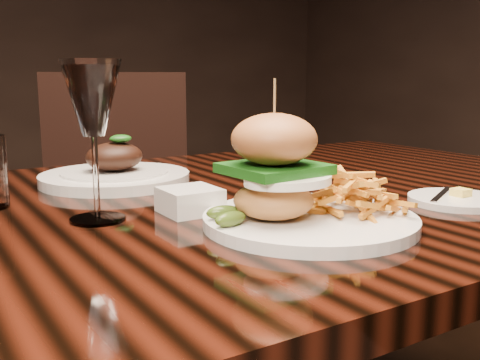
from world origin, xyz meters
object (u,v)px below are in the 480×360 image
burger_plate (305,190)px  wine_glass (92,103)px  dining_table (195,248)px  chair_far (123,206)px  far_dish (115,174)px

burger_plate → wine_glass: wine_glass is taller
dining_table → chair_far: 0.92m
burger_plate → wine_glass: size_ratio=1.30×
burger_plate → far_dish: bearing=111.5°
dining_table → far_dish: far_dish is taller
dining_table → far_dish: 0.23m
burger_plate → far_dish: 0.43m
wine_glass → far_dish: wine_glass is taller
dining_table → wine_glass: wine_glass is taller
burger_plate → wine_glass: 0.29m
far_dish → chair_far: chair_far is taller
burger_plate → chair_far: size_ratio=0.29×
wine_glass → far_dish: (0.11, 0.24, -0.14)m
burger_plate → wine_glass: bearing=149.1°
burger_plate → chair_far: chair_far is taller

